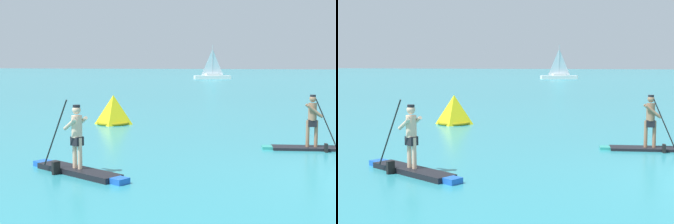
% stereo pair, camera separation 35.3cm
% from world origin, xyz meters
% --- Properties ---
extents(paddleboarder_near_left, '(3.15, 1.74, 1.87)m').
position_xyz_m(paddleboarder_near_left, '(-7.57, -1.41, 0.33)').
color(paddleboarder_near_left, black).
rests_on(paddleboarder_near_left, ground).
extents(paddleboarder_mid_center, '(3.21, 1.17, 1.78)m').
position_xyz_m(paddleboarder_mid_center, '(-1.99, 3.78, 0.38)').
color(paddleboarder_mid_center, black).
rests_on(paddleboarder_mid_center, ground).
extents(race_marker_buoy, '(1.49, 1.49, 1.31)m').
position_xyz_m(race_marker_buoy, '(-10.52, 8.00, 0.58)').
color(race_marker_buoy, yellow).
rests_on(race_marker_buoy, ground).
extents(sailboat_left_horizon, '(6.45, 4.13, 5.88)m').
position_xyz_m(sailboat_left_horizon, '(-18.51, 71.56, 0.69)').
color(sailboat_left_horizon, white).
rests_on(sailboat_left_horizon, ground).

